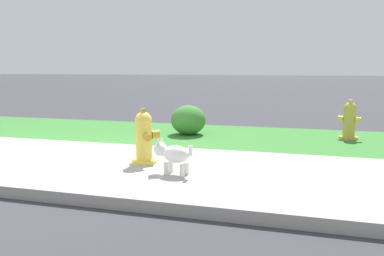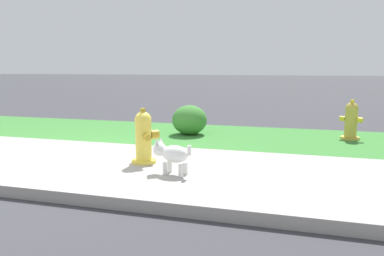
% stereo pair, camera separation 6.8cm
% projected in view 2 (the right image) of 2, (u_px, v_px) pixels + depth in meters
% --- Properties ---
extents(ground_plane, '(120.00, 120.00, 0.00)m').
position_uv_depth(ground_plane, '(61.00, 161.00, 5.11)').
color(ground_plane, '#38383D').
extents(sidewalk_pavement, '(18.00, 2.51, 0.01)m').
position_uv_depth(sidewalk_pavement, '(61.00, 161.00, 5.11)').
color(sidewalk_pavement, '#9E9993').
rests_on(sidewalk_pavement, ground).
extents(grass_verge, '(18.00, 2.45, 0.01)m').
position_uv_depth(grass_verge, '(137.00, 131.00, 7.46)').
color(grass_verge, '#387A33').
rests_on(grass_verge, ground).
extents(fire_hydrant_across_street, '(0.39, 0.37, 0.71)m').
position_uv_depth(fire_hydrant_across_street, '(351.00, 121.00, 6.59)').
color(fire_hydrant_across_street, gold).
rests_on(fire_hydrant_across_street, ground).
extents(fire_hydrant_at_driveway, '(0.36, 0.36, 0.74)m').
position_uv_depth(fire_hydrant_at_driveway, '(144.00, 137.00, 4.93)').
color(fire_hydrant_at_driveway, yellow).
rests_on(fire_hydrant_at_driveway, ground).
extents(small_white_dog, '(0.51, 0.26, 0.44)m').
position_uv_depth(small_white_dog, '(172.00, 154.00, 4.42)').
color(small_white_dog, white).
rests_on(small_white_dog, ground).
extents(shrub_bush_far_verge, '(0.66, 0.66, 0.56)m').
position_uv_depth(shrub_bush_far_verge, '(190.00, 120.00, 7.09)').
color(shrub_bush_far_verge, '#3D7F33').
rests_on(shrub_bush_far_verge, ground).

